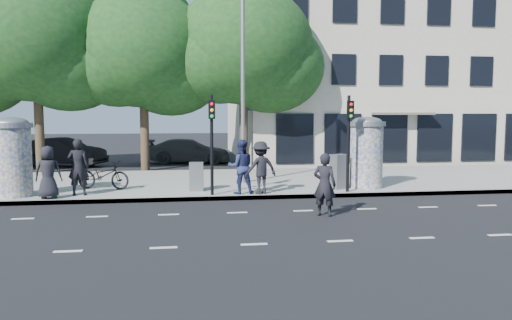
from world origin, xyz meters
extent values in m
plane|color=black|center=(0.00, 0.00, 0.00)|extent=(120.00, 120.00, 0.00)
cube|color=gray|center=(0.00, 7.50, 0.07)|extent=(40.00, 8.00, 0.15)
cube|color=slate|center=(0.00, 3.55, 0.07)|extent=(40.00, 0.10, 0.16)
cube|color=silver|center=(0.00, -2.20, 0.00)|extent=(32.00, 0.12, 0.01)
cube|color=silver|center=(0.00, 1.40, 0.00)|extent=(32.00, 0.12, 0.01)
cylinder|color=beige|center=(-7.20, 4.50, 1.30)|extent=(1.20, 1.20, 2.30)
cylinder|color=slate|center=(-7.20, 4.50, 2.53)|extent=(1.36, 1.36, 0.16)
ellipsoid|color=slate|center=(-7.20, 4.50, 2.61)|extent=(1.10, 1.10, 0.38)
cylinder|color=beige|center=(5.20, 4.70, 1.30)|extent=(1.20, 1.20, 2.30)
cylinder|color=slate|center=(5.20, 4.70, 2.53)|extent=(1.36, 1.36, 0.16)
ellipsoid|color=slate|center=(5.20, 4.70, 2.61)|extent=(1.10, 1.10, 0.38)
cylinder|color=black|center=(-0.60, 3.85, 1.85)|extent=(0.11, 0.11, 3.40)
cube|color=black|center=(-0.60, 3.67, 3.05)|extent=(0.22, 0.14, 0.62)
cylinder|color=black|center=(4.20, 3.85, 1.85)|extent=(0.11, 0.11, 3.40)
cube|color=black|center=(4.20, 3.67, 3.05)|extent=(0.22, 0.14, 0.62)
cylinder|color=slate|center=(0.80, 6.70, 4.15)|extent=(0.16, 0.16, 8.00)
cylinder|color=#38281C|center=(-8.50, 12.50, 2.36)|extent=(0.44, 0.44, 4.73)
ellipsoid|color=#143818|center=(-8.50, 12.50, 6.51)|extent=(7.20, 7.20, 6.12)
cylinder|color=#38281C|center=(-3.50, 12.70, 2.21)|extent=(0.44, 0.44, 4.41)
ellipsoid|color=#143818|center=(-3.50, 12.70, 6.08)|extent=(6.80, 6.80, 5.78)
cylinder|color=#38281C|center=(1.50, 12.30, 2.29)|extent=(0.44, 0.44, 4.59)
ellipsoid|color=#143818|center=(1.50, 12.30, 6.32)|extent=(7.00, 7.00, 5.95)
cube|color=#B3AD96|center=(12.00, 20.00, 6.00)|extent=(20.00, 15.00, 12.00)
cube|color=black|center=(12.00, 12.45, 1.60)|extent=(18.00, 0.10, 2.60)
cube|color=#59544C|center=(10.00, 12.10, 2.90)|extent=(3.20, 0.90, 0.12)
cube|color=#194C8C|center=(2.50, 12.45, 3.20)|extent=(1.60, 0.06, 0.30)
imported|color=black|center=(-5.92, 3.85, 1.02)|extent=(0.88, 0.60, 1.73)
imported|color=black|center=(-5.08, 4.38, 1.11)|extent=(0.72, 0.48, 1.93)
imported|color=navy|center=(0.41, 3.97, 1.09)|extent=(0.93, 0.73, 1.87)
imported|color=black|center=(1.08, 3.85, 1.06)|extent=(1.32, 0.98, 1.82)
imported|color=black|center=(2.42, 0.59, 0.90)|extent=(0.79, 0.72, 1.81)
imported|color=black|center=(-4.48, 5.70, 0.67)|extent=(1.28, 2.11, 1.05)
cube|color=slate|center=(-1.11, 4.81, 0.66)|extent=(0.52, 0.39, 1.03)
cube|color=slate|center=(4.12, 4.59, 0.78)|extent=(0.74, 0.66, 1.27)
imported|color=black|center=(-8.19, 15.64, 0.78)|extent=(3.22, 5.02, 1.56)
imported|color=#4B4E51|center=(-1.26, 16.47, 0.71)|extent=(2.40, 5.02, 1.41)
camera|label=1|loc=(-1.52, -13.04, 2.94)|focal=35.00mm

